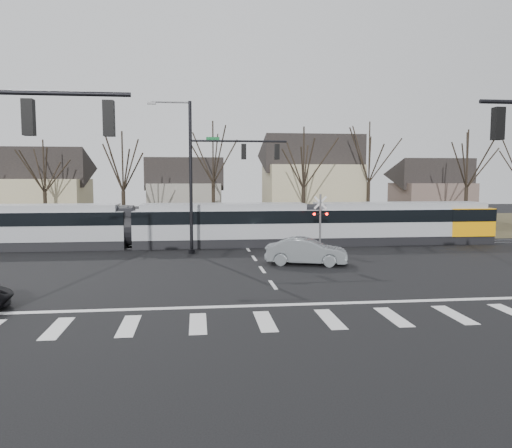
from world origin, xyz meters
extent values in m
plane|color=black|center=(0.00, 0.00, 0.00)|extent=(140.00, 140.00, 0.00)
cube|color=#38331E|center=(0.00, 32.00, 0.01)|extent=(140.00, 28.00, 0.01)
cube|color=silver|center=(-8.40, -4.00, 0.01)|extent=(0.60, 2.60, 0.01)
cube|color=silver|center=(-6.00, -4.00, 0.01)|extent=(0.60, 2.60, 0.01)
cube|color=silver|center=(-3.60, -4.00, 0.01)|extent=(0.60, 2.60, 0.01)
cube|color=silver|center=(-1.20, -4.00, 0.01)|extent=(0.60, 2.60, 0.01)
cube|color=silver|center=(1.20, -4.00, 0.01)|extent=(0.60, 2.60, 0.01)
cube|color=silver|center=(3.60, -4.00, 0.01)|extent=(0.60, 2.60, 0.01)
cube|color=silver|center=(6.00, -4.00, 0.01)|extent=(0.60, 2.60, 0.01)
cube|color=silver|center=(0.00, -1.80, 0.01)|extent=(28.00, 0.35, 0.01)
cube|color=silver|center=(0.00, 2.00, 0.01)|extent=(0.18, 2.00, 0.01)
cube|color=silver|center=(0.00, 6.00, 0.01)|extent=(0.18, 2.00, 0.01)
cube|color=silver|center=(0.00, 10.00, 0.01)|extent=(0.18, 2.00, 0.01)
cube|color=silver|center=(0.00, 14.00, 0.01)|extent=(0.18, 2.00, 0.01)
cube|color=silver|center=(0.00, 18.00, 0.01)|extent=(0.18, 2.00, 0.01)
cube|color=silver|center=(0.00, 22.00, 0.01)|extent=(0.18, 2.00, 0.01)
cube|color=silver|center=(0.00, 26.00, 0.01)|extent=(0.18, 2.00, 0.01)
cube|color=silver|center=(0.00, 30.00, 0.01)|extent=(0.18, 2.00, 0.01)
cube|color=#59595E|center=(0.00, 15.10, 0.03)|extent=(90.00, 0.12, 0.06)
cube|color=#59595E|center=(0.00, 16.50, 0.03)|extent=(90.00, 0.12, 0.06)
cube|color=gray|center=(-15.93, 16.00, 1.61)|extent=(14.30, 3.08, 3.21)
cube|color=black|center=(-15.93, 16.00, 2.25)|extent=(14.32, 3.12, 0.93)
cube|color=gray|center=(-1.63, 16.00, 1.61)|extent=(13.20, 3.08, 3.21)
cube|color=black|center=(-1.63, 16.00, 2.25)|extent=(13.22, 3.12, 0.93)
cube|color=gray|center=(12.12, 16.00, 1.61)|extent=(14.30, 3.08, 3.21)
cube|color=black|center=(12.12, 16.00, 2.25)|extent=(14.32, 3.12, 0.93)
cube|color=#F79E07|center=(17.51, 16.00, 1.70)|extent=(3.52, 3.15, 2.14)
imported|color=slate|center=(2.81, 7.33, 0.79)|extent=(4.21, 5.69, 1.58)
cylinder|color=black|center=(-8.75, -6.00, 7.60)|extent=(6.50, 0.14, 0.14)
cube|color=black|center=(-8.43, -6.00, 6.90)|extent=(0.32, 0.32, 1.05)
sphere|color=#FF0C07|center=(-8.43, -6.00, 7.23)|extent=(0.22, 0.22, 0.22)
cube|color=black|center=(-6.15, -6.00, 6.90)|extent=(0.32, 0.32, 1.05)
sphere|color=#FF0C07|center=(-6.15, -6.00, 7.23)|extent=(0.22, 0.22, 0.22)
cube|color=black|center=(6.15, -6.00, 6.90)|extent=(0.32, 0.32, 1.05)
sphere|color=#FF0C07|center=(6.15, -6.00, 7.23)|extent=(0.22, 0.22, 0.22)
cylinder|color=black|center=(-4.00, 12.50, 5.10)|extent=(0.22, 0.22, 10.20)
cylinder|color=black|center=(-4.00, 12.50, 0.15)|extent=(0.44, 0.44, 0.30)
cylinder|color=black|center=(-0.75, 12.50, 7.60)|extent=(6.50, 0.14, 0.14)
cube|color=#0C5926|center=(-2.50, 12.50, 7.75)|extent=(0.90, 0.03, 0.22)
cube|color=black|center=(-0.42, 12.50, 6.90)|extent=(0.32, 0.32, 1.05)
sphere|color=#FF0C07|center=(-0.42, 12.50, 7.23)|extent=(0.22, 0.22, 0.22)
cube|color=black|center=(1.85, 12.50, 6.90)|extent=(0.32, 0.32, 1.05)
sphere|color=#FF0C07|center=(1.85, 12.50, 7.23)|extent=(0.22, 0.22, 0.22)
cube|color=#59595B|center=(-6.50, 12.50, 10.02)|extent=(0.55, 0.22, 0.14)
cylinder|color=#59595B|center=(5.00, 12.80, 2.00)|extent=(0.14, 0.14, 4.00)
cylinder|color=#59595B|center=(5.00, 12.80, 0.10)|extent=(0.36, 0.36, 0.20)
cube|color=silver|center=(5.00, 12.80, 3.40)|extent=(0.95, 0.04, 0.95)
cube|color=silver|center=(5.00, 12.80, 3.40)|extent=(0.95, 0.04, 0.95)
cube|color=black|center=(5.00, 12.80, 2.60)|extent=(1.00, 0.10, 0.12)
sphere|color=#FF0C07|center=(4.55, 12.72, 2.60)|extent=(0.18, 0.18, 0.18)
sphere|color=#FF0C07|center=(5.45, 12.72, 2.60)|extent=(0.18, 0.18, 0.18)
cube|color=tan|center=(-20.00, 34.00, 2.50)|extent=(9.00, 8.00, 5.00)
cube|color=gray|center=(-5.00, 36.00, 2.25)|extent=(8.00, 7.00, 4.50)
cube|color=tan|center=(9.00, 33.00, 3.25)|extent=(10.00, 8.00, 6.50)
cube|color=brown|center=(24.00, 35.00, 2.25)|extent=(8.00, 7.00, 4.50)
camera|label=1|loc=(-3.57, -21.37, 5.16)|focal=35.00mm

